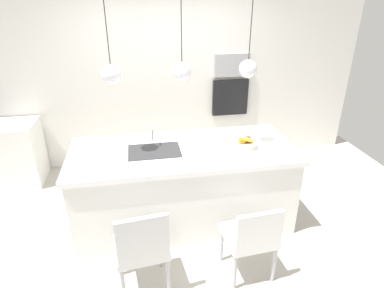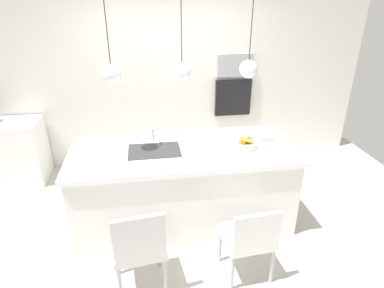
# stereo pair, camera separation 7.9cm
# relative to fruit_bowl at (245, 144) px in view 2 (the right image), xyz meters

# --- Properties ---
(floor) EXTENTS (6.60, 6.60, 0.00)m
(floor) POSITION_rel_fruit_bowl_xyz_m (-0.67, 0.07, -0.99)
(floor) COLOR #BCB7AD
(floor) RESTS_ON ground
(back_wall) EXTENTS (6.00, 0.10, 2.60)m
(back_wall) POSITION_rel_fruit_bowl_xyz_m (-0.67, 1.72, 0.31)
(back_wall) COLOR silver
(back_wall) RESTS_ON ground
(kitchen_island) EXTENTS (2.45, 1.02, 0.94)m
(kitchen_island) POSITION_rel_fruit_bowl_xyz_m (-0.67, 0.07, -0.51)
(kitchen_island) COLOR white
(kitchen_island) RESTS_ON ground
(sink_basin) EXTENTS (0.56, 0.40, 0.02)m
(sink_basin) POSITION_rel_fruit_bowl_xyz_m (-0.98, 0.07, -0.05)
(sink_basin) COLOR #2D2D30
(sink_basin) RESTS_ON kitchen_island
(faucet) EXTENTS (0.02, 0.17, 0.22)m
(faucet) POSITION_rel_fruit_bowl_xyz_m (-0.98, 0.28, 0.10)
(faucet) COLOR silver
(faucet) RESTS_ON kitchen_island
(fruit_bowl) EXTENTS (0.28, 0.28, 0.16)m
(fruit_bowl) POSITION_rel_fruit_bowl_xyz_m (0.00, 0.00, 0.00)
(fruit_bowl) COLOR beige
(fruit_bowl) RESTS_ON kitchen_island
(side_counter) EXTENTS (1.10, 0.60, 0.88)m
(side_counter) POSITION_rel_fruit_bowl_xyz_m (-3.07, 1.35, -0.55)
(side_counter) COLOR white
(side_counter) RESTS_ON ground
(microwave) EXTENTS (0.54, 0.08, 0.34)m
(microwave) POSITION_rel_fruit_bowl_xyz_m (0.31, 1.65, 0.51)
(microwave) COLOR #9E9EA3
(microwave) RESTS_ON back_wall
(oven) EXTENTS (0.56, 0.08, 0.56)m
(oven) POSITION_rel_fruit_bowl_xyz_m (0.31, 1.65, 0.01)
(oven) COLOR black
(oven) RESTS_ON back_wall
(chair_near) EXTENTS (0.49, 0.46, 0.91)m
(chair_near) POSITION_rel_fruit_bowl_xyz_m (-1.18, -0.89, -0.48)
(chair_near) COLOR silver
(chair_near) RESTS_ON ground
(chair_middle) EXTENTS (0.48, 0.46, 0.82)m
(chair_middle) POSITION_rel_fruit_bowl_xyz_m (-0.19, -0.88, -0.52)
(chair_middle) COLOR white
(chair_middle) RESTS_ON ground
(pendant_light_left) EXTENTS (0.18, 0.18, 0.78)m
(pendant_light_left) POSITION_rel_fruit_bowl_xyz_m (-1.35, 0.07, 0.80)
(pendant_light_left) COLOR silver
(pendant_light_center) EXTENTS (0.18, 0.18, 0.78)m
(pendant_light_center) POSITION_rel_fruit_bowl_xyz_m (-0.67, 0.07, 0.80)
(pendant_light_center) COLOR silver
(pendant_light_right) EXTENTS (0.18, 0.18, 0.78)m
(pendant_light_right) POSITION_rel_fruit_bowl_xyz_m (0.00, 0.07, 0.80)
(pendant_light_right) COLOR silver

